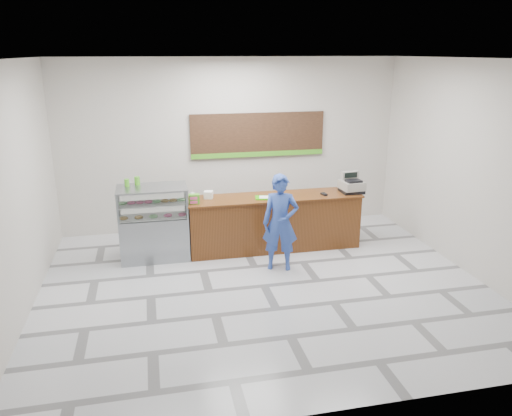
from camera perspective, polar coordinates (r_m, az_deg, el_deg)
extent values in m
plane|color=silver|center=(8.10, 0.95, -8.89)|extent=(7.00, 7.00, 0.00)
plane|color=beige|center=(10.37, -2.81, 7.20)|extent=(7.00, 0.00, 7.00)
plane|color=silver|center=(7.26, 1.10, 16.71)|extent=(7.00, 7.00, 0.00)
cube|color=brown|center=(9.42, 2.08, -1.73)|extent=(3.20, 0.70, 1.00)
cube|color=brown|center=(9.26, 2.11, 1.28)|extent=(3.26, 0.76, 0.03)
cube|color=gray|center=(9.19, -11.50, -3.25)|extent=(1.20, 0.70, 0.80)
cube|color=white|center=(8.98, -11.74, 0.63)|extent=(1.20, 0.70, 0.50)
cube|color=gray|center=(8.91, -11.85, 2.26)|extent=(1.22, 0.72, 0.03)
cube|color=silver|center=(9.05, -11.65, -0.76)|extent=(1.14, 0.64, 0.02)
cube|color=silver|center=(8.98, -11.75, 0.69)|extent=(1.14, 0.64, 0.02)
torus|color=#B07F33|center=(8.96, -14.85, -0.96)|extent=(0.15, 0.15, 0.05)
torus|color=#B07F33|center=(8.95, -13.25, -0.86)|extent=(0.15, 0.15, 0.05)
torus|color=#8ADE86|center=(8.94, -11.66, -0.75)|extent=(0.15, 0.15, 0.05)
torus|color=#E6538B|center=(8.95, -10.06, -0.65)|extent=(0.15, 0.15, 0.05)
torus|color=#E6538B|center=(8.96, -8.46, -0.55)|extent=(0.15, 0.15, 0.05)
torus|color=#8ADE86|center=(9.03, -14.93, 0.78)|extent=(0.15, 0.15, 0.05)
torus|color=#E6538B|center=(9.02, -14.03, 0.84)|extent=(0.15, 0.15, 0.05)
torus|color=#E6538B|center=(9.02, -13.13, 0.90)|extent=(0.15, 0.15, 0.05)
torus|color=#E6538B|center=(9.02, -12.22, 0.96)|extent=(0.15, 0.15, 0.05)
torus|color=#8ADE86|center=(9.02, -11.31, 1.02)|extent=(0.15, 0.15, 0.05)
torus|color=#B07F33|center=(9.02, -10.41, 1.07)|extent=(0.15, 0.15, 0.05)
torus|color=#B07F33|center=(9.02, -9.50, 1.13)|extent=(0.15, 0.15, 0.05)
torus|color=#8ADE86|center=(9.03, -8.60, 1.19)|extent=(0.15, 0.15, 0.05)
cube|color=black|center=(10.40, 0.23, 8.37)|extent=(2.80, 0.05, 0.90)
cube|color=#48A621|center=(10.44, 0.27, 6.18)|extent=(2.80, 0.02, 0.10)
cube|color=black|center=(9.67, 10.85, 1.95)|extent=(0.40, 0.40, 0.06)
cube|color=gray|center=(9.64, 10.88, 2.58)|extent=(0.44, 0.45, 0.16)
cube|color=black|center=(9.55, 11.10, 3.04)|extent=(0.30, 0.22, 0.04)
cube|color=gray|center=(9.71, 10.66, 3.68)|extent=(0.35, 0.13, 0.16)
cube|color=black|center=(9.66, 10.80, 3.71)|extent=(0.26, 0.04, 0.10)
cube|color=black|center=(9.40, 7.77, 1.58)|extent=(0.10, 0.16, 0.04)
cube|color=#2BB200|center=(9.12, 1.07, 1.19)|extent=(0.40, 0.33, 0.02)
cube|color=white|center=(9.12, 1.19, 1.26)|extent=(0.29, 0.23, 0.00)
cube|color=white|center=(9.14, -5.46, 1.52)|extent=(0.19, 0.19, 0.13)
cylinder|color=silver|center=(9.12, -7.25, 1.38)|extent=(0.08, 0.08, 0.12)
cube|color=#48A621|center=(8.85, -7.09, 1.04)|extent=(0.20, 0.14, 0.17)
cylinder|color=#E6538B|center=(9.10, 3.16, 1.08)|extent=(0.15, 0.15, 0.00)
cylinder|color=#48A621|center=(9.04, -14.54, 2.81)|extent=(0.08, 0.08, 0.13)
cylinder|color=#48A621|center=(9.10, -13.43, 3.05)|extent=(0.09, 0.09, 0.15)
imported|color=#2D49A2|center=(8.44, 2.81, -1.68)|extent=(0.70, 0.56, 1.66)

